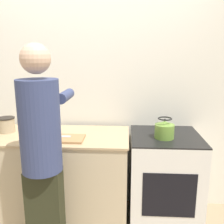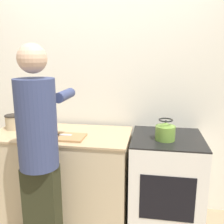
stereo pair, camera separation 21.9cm
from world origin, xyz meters
TOP-DOWN VIEW (x-y plane):
  - wall_back at (0.00, 0.72)m, footprint 8.00×0.05m
  - counter at (-0.34, 0.32)m, footprint 1.34×0.66m
  - oven at (0.67, 0.33)m, footprint 0.64×0.65m
  - person at (-0.32, -0.20)m, footprint 0.34×0.58m
  - cutting_board at (-0.27, 0.18)m, footprint 0.39×0.23m
  - knife at (-0.30, 0.20)m, footprint 0.19×0.04m
  - kettle at (0.65, 0.25)m, footprint 0.17×0.17m
  - bowl_prep at (-0.70, 0.52)m, footprint 0.15×0.15m
  - canister_jar at (-0.86, 0.37)m, footprint 0.16×0.16m

SIDE VIEW (x-z plane):
  - counter at x=-0.34m, z-range 0.00..0.92m
  - oven at x=0.67m, z-range 0.00..0.93m
  - cutting_board at x=-0.27m, z-range 0.92..0.94m
  - knife at x=-0.30m, z-range 0.93..0.94m
  - bowl_prep at x=-0.70m, z-range 0.92..0.98m
  - person at x=-0.32m, z-range 0.09..1.83m
  - canister_jar at x=-0.86m, z-range 0.92..1.07m
  - kettle at x=0.65m, z-range 0.91..1.10m
  - wall_back at x=0.00m, z-range 0.00..2.60m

